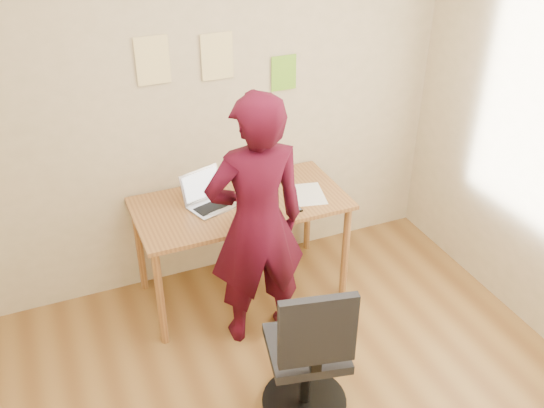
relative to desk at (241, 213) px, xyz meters
name	(u,v)px	position (x,y,z in m)	size (l,w,h in m)	color
room	(324,238)	(-0.12, -1.38, 0.70)	(3.58, 3.58, 2.78)	brown
desk	(241,213)	(0.00, 0.00, 0.00)	(1.40, 0.70, 0.74)	#9E6C36
laptop	(209,198)	(-0.20, 0.05, 0.14)	(0.37, 0.35, 0.21)	#B9B9C0
paper_sheet	(308,194)	(0.45, -0.09, 0.09)	(0.21, 0.30, 0.00)	white
phone	(294,207)	(0.29, -0.21, 0.09)	(0.07, 0.13, 0.01)	black
wall_note_left	(153,61)	(-0.41, 0.36, 0.99)	(0.21, 0.00, 0.30)	#FAE495
wall_note_mid	(217,56)	(0.00, 0.36, 0.96)	(0.21, 0.00, 0.30)	#FAE495
wall_note_right	(284,73)	(0.46, 0.36, 0.79)	(0.18, 0.00, 0.24)	#76C12B
office_chair	(309,360)	(-0.05, -1.16, -0.25)	(0.49, 0.50, 0.94)	black
person	(257,224)	(-0.05, -0.43, 0.18)	(0.61, 0.40, 1.67)	#3C0817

